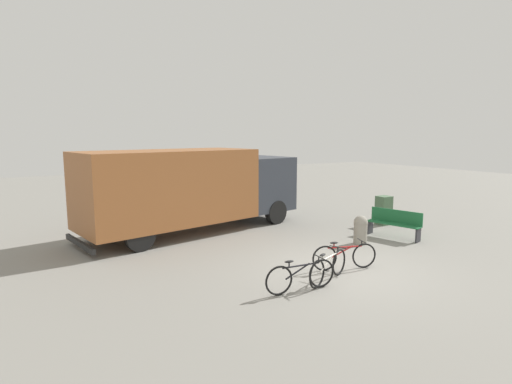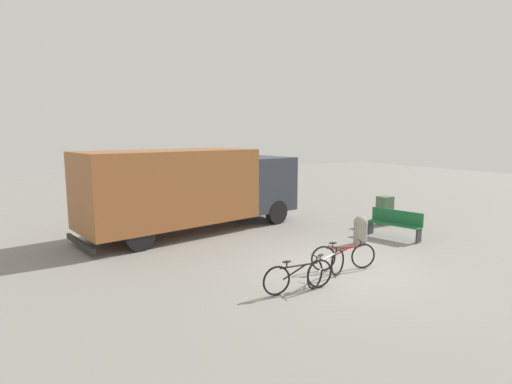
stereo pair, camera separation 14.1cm
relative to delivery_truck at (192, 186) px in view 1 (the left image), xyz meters
name	(u,v)px [view 1 (the left image)]	position (x,y,z in m)	size (l,w,h in m)	color
ground_plane	(340,269)	(1.75, -5.72, -1.60)	(60.00, 60.00, 0.00)	gray
delivery_truck	(192,186)	(0.00, 0.00, 0.00)	(8.30, 3.88, 2.89)	#99592D
park_bench	(395,222)	(5.49, -4.19, -1.10)	(0.87, 1.80, 0.92)	#1E6638
bicycle_near	(301,276)	(0.02, -6.36, -1.25)	(1.72, 0.44, 0.74)	black
bicycle_middle	(328,267)	(0.93, -6.21, -1.25)	(1.62, 0.72, 0.74)	black
bicycle_far	(344,256)	(1.84, -5.76, -1.25)	(1.65, 0.64, 0.74)	black
bollard_near_bench	(361,229)	(3.93, -4.21, -1.12)	(0.44, 0.44, 0.90)	gray
utility_box	(384,210)	(6.68, -2.64, -1.06)	(0.50, 0.45, 1.09)	#4C6B4C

